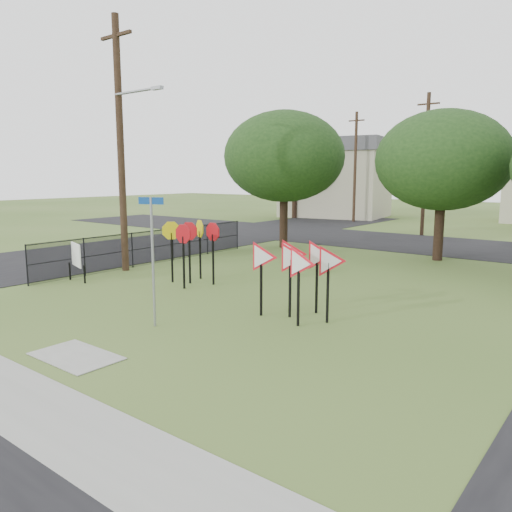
{
  "coord_description": "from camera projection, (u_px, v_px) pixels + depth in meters",
  "views": [
    {
      "loc": [
        9.45,
        -8.11,
        3.9
      ],
      "look_at": [
        0.73,
        3.0,
        1.6
      ],
      "focal_mm": 35.0,
      "sensor_mm": 36.0,
      "label": 1
    }
  ],
  "objects": [
    {
      "name": "ground",
      "position": [
        161.0,
        330.0,
        12.68
      ],
      "size": [
        140.0,
        140.0,
        0.0
      ],
      "primitive_type": "plane",
      "color": "#405D22"
    },
    {
      "name": "street_left",
      "position": [
        154.0,
        246.0,
        27.76
      ],
      "size": [
        8.0,
        50.0,
        0.02
      ],
      "primitive_type": "cube",
      "color": "black",
      "rests_on": "ground"
    },
    {
      "name": "street_far",
      "position": [
        431.0,
        245.0,
        28.21
      ],
      "size": [
        60.0,
        8.0,
        0.02
      ],
      "primitive_type": "cube",
      "color": "black",
      "rests_on": "ground"
    },
    {
      "name": "curb_pad",
      "position": [
        76.0,
        356.0,
        10.82
      ],
      "size": [
        2.0,
        1.2,
        0.02
      ],
      "primitive_type": "cube",
      "color": "gray",
      "rests_on": "ground"
    },
    {
      "name": "street_name_sign",
      "position": [
        153.0,
        254.0,
        12.71
      ],
      "size": [
        0.65,
        0.27,
        3.35
      ],
      "color": "gray",
      "rests_on": "ground"
    },
    {
      "name": "stop_sign_cluster",
      "position": [
        191.0,
        237.0,
        17.89
      ],
      "size": [
        2.06,
        1.75,
        2.26
      ],
      "color": "black",
      "rests_on": "ground"
    },
    {
      "name": "yield_sign_cluster",
      "position": [
        297.0,
        261.0,
        13.57
      ],
      "size": [
        2.64,
        1.57,
        2.14
      ],
      "color": "black",
      "rests_on": "ground"
    },
    {
      "name": "info_board",
      "position": [
        76.0,
        256.0,
        18.3
      ],
      "size": [
        1.1,
        0.4,
        1.43
      ],
      "color": "black",
      "rests_on": "ground"
    },
    {
      "name": "utility_pole_main",
      "position": [
        121.0,
        141.0,
        19.75
      ],
      "size": [
        3.55,
        0.33,
        10.0
      ],
      "color": "#3C291C",
      "rests_on": "ground"
    },
    {
      "name": "far_pole_a",
      "position": [
        425.0,
        164.0,
        31.8
      ],
      "size": [
        1.4,
        0.24,
        9.0
      ],
      "color": "#3C291C",
      "rests_on": "ground"
    },
    {
      "name": "far_pole_c",
      "position": [
        355.0,
        166.0,
        41.33
      ],
      "size": [
        1.4,
        0.24,
        9.0
      ],
      "color": "#3C291C",
      "rests_on": "ground"
    },
    {
      "name": "fence_run",
      "position": [
        153.0,
        246.0,
        22.04
      ],
      "size": [
        0.05,
        11.55,
        1.5
      ],
      "color": "black",
      "rests_on": "ground"
    },
    {
      "name": "house_left",
      "position": [
        336.0,
        178.0,
        47.03
      ],
      "size": [
        10.58,
        8.88,
        7.2
      ],
      "color": "#B7B293",
      "rests_on": "ground"
    },
    {
      "name": "tree_near_left",
      "position": [
        284.0,
        157.0,
        26.43
      ],
      "size": [
        6.4,
        6.4,
        7.27
      ],
      "color": "black",
      "rests_on": "ground"
    },
    {
      "name": "tree_near_mid",
      "position": [
        443.0,
        161.0,
        22.38
      ],
      "size": [
        6.0,
        6.0,
        6.8
      ],
      "color": "black",
      "rests_on": "ground"
    },
    {
      "name": "tree_far_left",
      "position": [
        295.0,
        161.0,
        44.9
      ],
      "size": [
        6.8,
        6.8,
        7.73
      ],
      "color": "black",
      "rests_on": "ground"
    }
  ]
}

